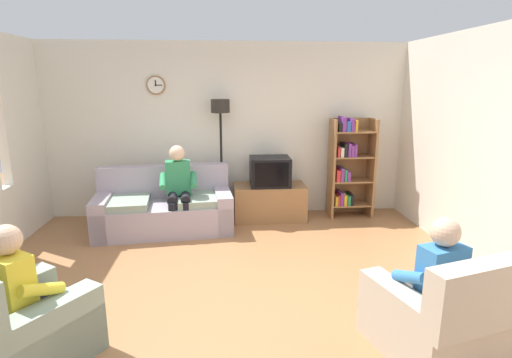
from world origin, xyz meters
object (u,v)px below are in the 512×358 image
armchair_near_window (19,330)px  person_in_right_armchair (431,277)px  tv_stand (270,202)px  tv (270,171)px  person_in_left_armchair (25,287)px  armchair_near_bookshelf (436,319)px  couch (164,209)px  person_on_couch (178,185)px  bookshelf (348,165)px  floor_lamp (221,126)px

armchair_near_window → person_in_right_armchair: person_in_right_armchair is taller
armchair_near_window → person_in_right_armchair: bearing=-0.3°
tv_stand → armchair_near_window: (-2.24, -3.19, 0.02)m
tv → person_in_left_armchair: (-2.19, -3.09, -0.16)m
armchair_near_bookshelf → tv: bearing=106.0°
person_in_left_armchair → person_in_right_armchair: bearing=-1.7°
armchair_near_window → armchair_near_bookshelf: size_ratio=1.11×
armchair_near_window → armchair_near_bookshelf: bearing=-1.8°
tv_stand → armchair_near_bookshelf: size_ratio=1.03×
couch → armchair_near_window: bearing=-103.5°
tv_stand → tv: size_ratio=1.83×
tv → armchair_near_window: (-2.24, -3.17, -0.48)m
person_on_couch → person_in_left_armchair: (-0.85, -2.63, -0.09)m
tv → person_in_right_armchair: 3.32m
tv → person_in_right_armchair: size_ratio=0.54×
couch → tv: 1.67m
tv_stand → person_on_couch: person_on_couch is taller
bookshelf → armchair_near_bookshelf: (-0.31, -3.36, -0.53)m
tv_stand → bookshelf: size_ratio=0.69×
couch → bookshelf: bookshelf is taller
tv_stand → person_on_couch: 1.49m
tv → person_in_left_armchair: size_ratio=0.54×
tv_stand → floor_lamp: 1.39m
person_on_couch → tv: bearing=19.1°
bookshelf → person_in_left_armchair: size_ratio=1.42×
tv → armchair_near_window: bearing=-125.3°
person_in_left_armchair → armchair_near_bookshelf: bearing=-3.2°
floor_lamp → armchair_near_bookshelf: 3.96m
tv_stand → armchair_near_bookshelf: armchair_near_bookshelf is taller
couch → tv_stand: 1.61m
couch → person_in_right_armchair: 3.77m
tv → armchair_near_bookshelf: size_ratio=0.56×
couch → armchair_near_window: 2.89m
armchair_near_window → person_in_right_armchair: size_ratio=1.05×
person_in_left_armchair → person_in_right_armchair: (3.11, -0.09, 0.00)m
couch → person_on_couch: 0.46m
tv → armchair_near_bookshelf: bearing=-74.0°
armchair_near_window → armchair_near_bookshelf: (3.18, -0.10, 0.00)m
armchair_near_window → person_on_couch: person_on_couch is taller
tv_stand → tv: (0.00, -0.02, 0.49)m
couch → person_in_right_armchair: (2.48, -2.83, 0.29)m
armchair_near_window → person_in_right_armchair: (3.16, -0.02, 0.32)m
couch → bookshelf: 2.89m
couch → person_in_left_armchair: size_ratio=1.77×
tv_stand → tv: 0.49m
floor_lamp → armchair_near_window: (-1.51, -3.29, -1.16)m
floor_lamp → couch: bearing=-150.1°
tv → person_in_left_armchair: bearing=-125.3°
bookshelf → person_in_left_armchair: 4.69m
bookshelf → floor_lamp: bearing=179.1°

